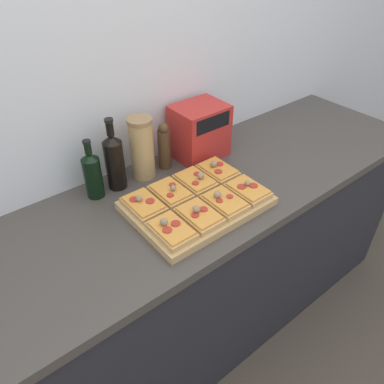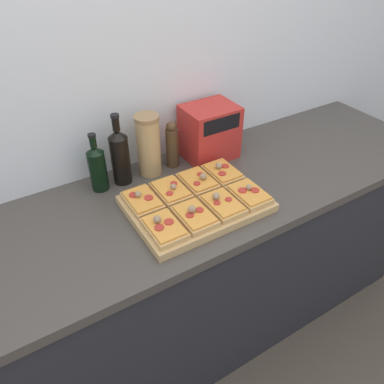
% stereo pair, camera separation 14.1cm
% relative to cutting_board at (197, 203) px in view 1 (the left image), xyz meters
% --- Properties ---
extents(wall_back, '(6.00, 0.06, 2.50)m').
position_rel_cutting_board_xyz_m(wall_back, '(-0.07, 0.44, 0.32)').
color(wall_back, silver).
rests_on(wall_back, ground_plane).
extents(kitchen_counter, '(2.63, 0.67, 0.92)m').
position_rel_cutting_board_xyz_m(kitchen_counter, '(-0.07, 0.08, -0.47)').
color(kitchen_counter, '#232328').
rests_on(kitchen_counter, ground_plane).
extents(cutting_board, '(0.50, 0.37, 0.03)m').
position_rel_cutting_board_xyz_m(cutting_board, '(0.00, 0.00, 0.00)').
color(cutting_board, tan).
rests_on(cutting_board, kitchen_counter).
extents(pizza_slice_back_left, '(0.11, 0.16, 0.05)m').
position_rel_cutting_board_xyz_m(pizza_slice_back_left, '(-0.18, 0.09, 0.03)').
color(pizza_slice_back_left, tan).
rests_on(pizza_slice_back_left, cutting_board).
extents(pizza_slice_back_midleft, '(0.11, 0.16, 0.05)m').
position_rel_cutting_board_xyz_m(pizza_slice_back_midleft, '(-0.06, 0.09, 0.03)').
color(pizza_slice_back_midleft, tan).
rests_on(pizza_slice_back_midleft, cutting_board).
extents(pizza_slice_back_midright, '(0.11, 0.16, 0.06)m').
position_rel_cutting_board_xyz_m(pizza_slice_back_midright, '(0.06, 0.09, 0.03)').
color(pizza_slice_back_midright, tan).
rests_on(pizza_slice_back_midright, cutting_board).
extents(pizza_slice_back_right, '(0.11, 0.16, 0.06)m').
position_rel_cutting_board_xyz_m(pizza_slice_back_right, '(0.18, 0.09, 0.03)').
color(pizza_slice_back_right, tan).
rests_on(pizza_slice_back_right, cutting_board).
extents(pizza_slice_front_left, '(0.11, 0.16, 0.06)m').
position_rel_cutting_board_xyz_m(pizza_slice_front_left, '(-0.18, -0.09, 0.03)').
color(pizza_slice_front_left, tan).
rests_on(pizza_slice_front_left, cutting_board).
extents(pizza_slice_front_midleft, '(0.11, 0.16, 0.06)m').
position_rel_cutting_board_xyz_m(pizza_slice_front_midleft, '(-0.06, -0.09, 0.03)').
color(pizza_slice_front_midleft, tan).
rests_on(pizza_slice_front_midleft, cutting_board).
extents(pizza_slice_front_midright, '(0.11, 0.16, 0.06)m').
position_rel_cutting_board_xyz_m(pizza_slice_front_midright, '(0.06, -0.09, 0.03)').
color(pizza_slice_front_midright, tan).
rests_on(pizza_slice_front_midright, cutting_board).
extents(pizza_slice_front_right, '(0.11, 0.16, 0.05)m').
position_rel_cutting_board_xyz_m(pizza_slice_front_right, '(0.18, -0.09, 0.03)').
color(pizza_slice_front_right, tan).
rests_on(pizza_slice_front_right, cutting_board).
extents(olive_oil_bottle, '(0.07, 0.07, 0.25)m').
position_rel_cutting_board_xyz_m(olive_oil_bottle, '(-0.27, 0.30, 0.09)').
color(olive_oil_bottle, black).
rests_on(olive_oil_bottle, kitchen_counter).
extents(wine_bottle, '(0.08, 0.08, 0.30)m').
position_rel_cutting_board_xyz_m(wine_bottle, '(-0.17, 0.30, 0.11)').
color(wine_bottle, black).
rests_on(wine_bottle, kitchen_counter).
extents(grain_jar_tall, '(0.10, 0.10, 0.26)m').
position_rel_cutting_board_xyz_m(grain_jar_tall, '(-0.04, 0.30, 0.12)').
color(grain_jar_tall, tan).
rests_on(grain_jar_tall, kitchen_counter).
extents(pepper_mill, '(0.05, 0.05, 0.21)m').
position_rel_cutting_board_xyz_m(pepper_mill, '(0.07, 0.30, 0.09)').
color(pepper_mill, '#47331E').
rests_on(pepper_mill, kitchen_counter).
extents(toaster_oven, '(0.25, 0.18, 0.24)m').
position_rel_cutting_board_xyz_m(toaster_oven, '(0.25, 0.29, 0.10)').
color(toaster_oven, red).
rests_on(toaster_oven, kitchen_counter).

